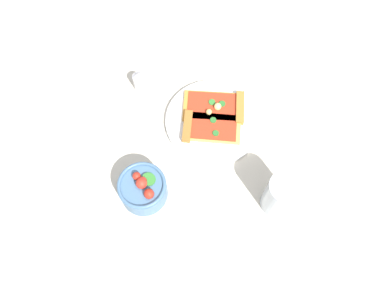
{
  "coord_description": "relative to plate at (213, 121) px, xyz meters",
  "views": [
    {
      "loc": [
        -0.42,
        -0.11,
        0.9
      ],
      "look_at": [
        -0.05,
        0.0,
        0.03
      ],
      "focal_mm": 37.02,
      "sensor_mm": 36.0,
      "label": 1
    }
  ],
  "objects": [
    {
      "name": "pizza_slice_far",
      "position": [
        0.04,
        -0.0,
        0.01
      ],
      "size": [
        0.12,
        0.17,
        0.03
      ],
      "color": "gold",
      "rests_on": "plate"
    },
    {
      "name": "pizza_slice_near",
      "position": [
        -0.03,
        0.01,
        0.01
      ],
      "size": [
        0.11,
        0.16,
        0.02
      ],
      "color": "#E5B256",
      "rests_on": "plate"
    },
    {
      "name": "plate",
      "position": [
        0.0,
        0.0,
        0.0
      ],
      "size": [
        0.24,
        0.24,
        0.01
      ],
      "primitive_type": "cylinder",
      "color": "white",
      "rests_on": "ground_plane"
    },
    {
      "name": "ground_plane",
      "position": [
        -0.04,
        0.03,
        -0.01
      ],
      "size": [
        2.4,
        2.4,
        0.0
      ],
      "primitive_type": "plane",
      "color": "beige",
      "rests_on": "ground"
    },
    {
      "name": "soda_glass",
      "position": [
        -0.16,
        -0.2,
        0.05
      ],
      "size": [
        0.08,
        0.08,
        0.12
      ],
      "color": "silver",
      "rests_on": "ground_plane"
    },
    {
      "name": "salad_bowl",
      "position": [
        -0.23,
        0.1,
        0.03
      ],
      "size": [
        0.11,
        0.11,
        0.08
      ],
      "color": "#4C7299",
      "rests_on": "ground_plane"
    },
    {
      "name": "pepper_shaker",
      "position": [
        0.05,
        0.21,
        0.03
      ],
      "size": [
        0.03,
        0.03,
        0.07
      ],
      "color": "silver",
      "rests_on": "ground_plane"
    }
  ]
}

